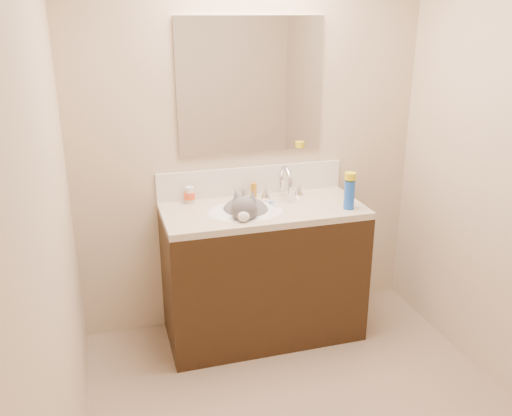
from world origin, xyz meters
TOP-DOWN VIEW (x-y plane):
  - room_shell at (0.00, 0.00)m, footprint 2.24×2.54m
  - vanity_cabinet at (0.00, 0.97)m, footprint 1.20×0.55m
  - counter_slab at (0.00, 0.97)m, footprint 1.20×0.55m
  - basin at (-0.12, 0.94)m, footprint 0.45×0.36m
  - faucet at (0.18, 1.11)m, footprint 0.28×0.20m
  - cat at (-0.11, 0.95)m, footprint 0.38×0.44m
  - backsplash at (0.00, 1.24)m, footprint 1.20×0.02m
  - mirror at (0.00, 1.24)m, footprint 0.90×0.02m
  - pill_bottle at (-0.41, 1.18)m, footprint 0.07×0.07m
  - pill_label at (-0.41, 1.18)m, footprint 0.09×0.09m
  - silver_jar at (-0.07, 1.18)m, footprint 0.05×0.05m
  - amber_bottle at (0.00, 1.19)m, footprint 0.04×0.04m
  - toothbrush at (0.07, 1.02)m, footprint 0.05×0.14m
  - toothbrush_head at (0.07, 1.02)m, footprint 0.02×0.03m
  - spray_can at (0.48, 0.81)m, footprint 0.06×0.06m
  - spray_cap at (0.48, 0.81)m, footprint 0.07×0.07m

SIDE VIEW (x-z plane):
  - vanity_cabinet at x=0.00m, z-range 0.00..0.82m
  - basin at x=-0.12m, z-range 0.72..0.86m
  - cat at x=-0.11m, z-range 0.67..0.99m
  - counter_slab at x=0.00m, z-range 0.82..0.86m
  - toothbrush at x=0.07m, z-range 0.86..0.87m
  - toothbrush_head at x=0.07m, z-range 0.86..0.88m
  - silver_jar at x=-0.07m, z-range 0.86..0.92m
  - amber_bottle at x=0.00m, z-range 0.86..0.95m
  - pill_label at x=-0.41m, z-range 0.89..0.93m
  - pill_bottle at x=-0.41m, z-range 0.86..0.96m
  - spray_can at x=0.48m, z-range 0.86..1.03m
  - faucet at x=0.18m, z-range 0.84..1.05m
  - backsplash at x=0.00m, z-range 0.86..1.04m
  - spray_cap at x=0.48m, z-range 1.04..1.08m
  - room_shell at x=0.00m, z-range 0.23..2.75m
  - mirror at x=0.00m, z-range 1.14..1.94m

